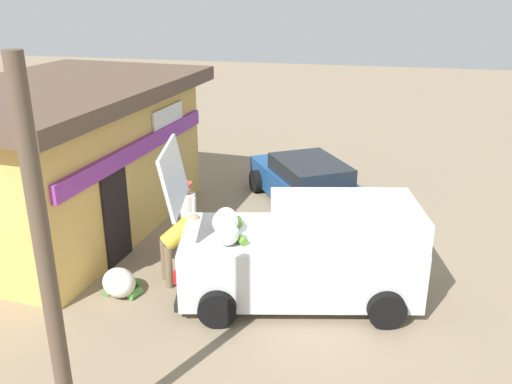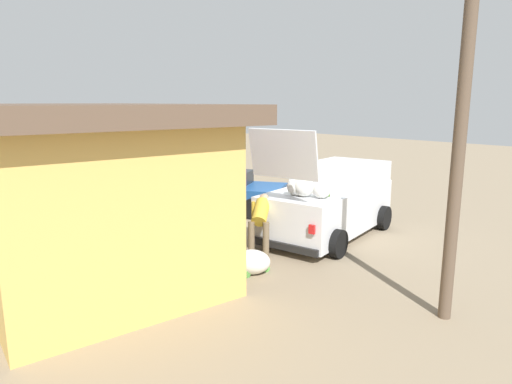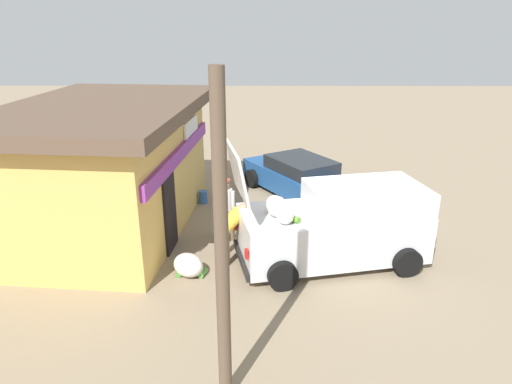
% 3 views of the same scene
% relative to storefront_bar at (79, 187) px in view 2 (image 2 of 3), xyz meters
% --- Properties ---
extents(ground_plane, '(60.00, 60.00, 0.00)m').
position_rel_storefront_bar_xyz_m(ground_plane, '(-0.71, -5.91, -1.78)').
color(ground_plane, gray).
extents(storefront_bar, '(7.58, 5.26, 3.46)m').
position_rel_storefront_bar_xyz_m(storefront_bar, '(0.00, 0.00, 0.00)').
color(storefront_bar, '#E0B259').
rests_on(storefront_bar, ground_plane).
extents(delivery_van, '(2.93, 4.77, 2.93)m').
position_rel_storefront_bar_xyz_m(delivery_van, '(-1.89, -5.88, -0.84)').
color(delivery_van, silver).
rests_on(delivery_van, ground_plane).
extents(parked_sedan, '(4.71, 3.85, 1.26)m').
position_rel_storefront_bar_xyz_m(parked_sedan, '(2.49, -5.41, -1.18)').
color(parked_sedan, '#1E4C8C').
rests_on(parked_sedan, ground_plane).
extents(vendor_standing, '(0.48, 0.48, 1.64)m').
position_rel_storefront_bar_xyz_m(vendor_standing, '(-0.70, -3.19, -0.84)').
color(vendor_standing, '#726047').
rests_on(vendor_standing, ground_plane).
extents(customer_bending, '(0.74, 0.78, 1.38)m').
position_rel_storefront_bar_xyz_m(customer_bending, '(-1.89, -3.37, -0.92)').
color(customer_bending, '#726047').
rests_on(customer_bending, ground_plane).
extents(unloaded_banana_pile, '(0.97, 0.97, 0.51)m').
position_rel_storefront_bar_xyz_m(unloaded_banana_pile, '(-2.60, -2.46, -1.55)').
color(unloaded_banana_pile, silver).
rests_on(unloaded_banana_pile, ground_plane).
extents(paint_bucket, '(0.27, 0.27, 0.40)m').
position_rel_storefront_bar_xyz_m(paint_bucket, '(1.80, -2.28, -1.58)').
color(paint_bucket, blue).
rests_on(paint_bucket, ground_plane).
extents(utility_pole, '(0.20, 0.20, 4.96)m').
position_rel_storefront_bar_xyz_m(utility_pole, '(-6.20, -3.53, 0.70)').
color(utility_pole, brown).
rests_on(utility_pole, ground_plane).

